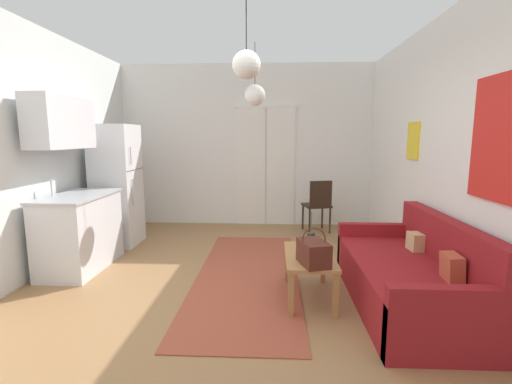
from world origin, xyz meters
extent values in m
cube|color=#996D44|center=(0.00, 0.00, -0.05)|extent=(5.08, 7.30, 0.10)
cube|color=white|center=(0.00, 3.40, 1.44)|extent=(4.68, 0.10, 2.89)
cube|color=white|center=(0.09, 3.34, 1.06)|extent=(0.51, 0.02, 2.12)
cube|color=white|center=(0.62, 3.34, 1.06)|extent=(0.51, 0.02, 2.12)
cube|color=white|center=(0.36, 3.33, 2.15)|extent=(1.13, 0.03, 0.06)
cube|color=white|center=(2.29, 0.00, 1.44)|extent=(0.10, 6.90, 2.89)
cube|color=red|center=(2.23, -0.33, 1.60)|extent=(0.02, 0.78, 0.99)
cube|color=yellow|center=(2.23, 1.42, 1.56)|extent=(0.02, 0.35, 0.46)
cube|color=green|center=(-2.23, 1.09, 1.78)|extent=(0.02, 0.32, 0.40)
cube|color=#9E4733|center=(0.19, 0.81, 0.01)|extent=(1.16, 3.16, 0.01)
cube|color=maroon|center=(1.74, 0.13, 0.22)|extent=(0.91, 1.93, 0.43)
cube|color=maroon|center=(2.12, 0.13, 0.43)|extent=(0.15, 1.93, 0.85)
cube|color=maroon|center=(1.74, -0.78, 0.29)|extent=(0.91, 0.11, 0.59)
cube|color=maroon|center=(1.74, 1.04, 0.29)|extent=(0.91, 0.11, 0.59)
cube|color=#B74C33|center=(1.97, -0.29, 0.54)|extent=(0.15, 0.23, 0.23)
cube|color=tan|center=(1.98, 0.52, 0.52)|extent=(0.14, 0.19, 0.19)
cube|color=#A87542|center=(0.85, 0.27, 0.43)|extent=(0.48, 0.88, 0.04)
cube|color=#A87542|center=(0.65, -0.13, 0.21)|extent=(0.05, 0.05, 0.42)
cube|color=#A87542|center=(1.05, -0.13, 0.21)|extent=(0.05, 0.05, 0.42)
cube|color=#A87542|center=(0.65, 0.67, 0.21)|extent=(0.05, 0.05, 0.42)
cube|color=#A87542|center=(1.05, 0.67, 0.21)|extent=(0.05, 0.05, 0.42)
cylinder|color=#2D2D33|center=(0.87, 0.36, 0.55)|extent=(0.08, 0.08, 0.20)
cylinder|color=#477F42|center=(0.87, 0.36, 0.76)|extent=(0.01, 0.01, 0.22)
cube|color=#512319|center=(0.86, -0.01, 0.56)|extent=(0.30, 0.39, 0.22)
torus|color=#512319|center=(0.86, -0.01, 0.69)|extent=(0.21, 0.01, 0.21)
cube|color=white|center=(-1.83, 1.99, 0.89)|extent=(0.57, 0.64, 1.79)
cube|color=#4C4C51|center=(-1.54, 1.99, 1.13)|extent=(0.01, 0.62, 0.01)
cylinder|color=#B7BABF|center=(-1.53, 1.82, 1.35)|extent=(0.02, 0.02, 0.25)
cylinder|color=#B7BABF|center=(-1.53, 1.82, 0.81)|extent=(0.02, 0.02, 0.39)
cube|color=silver|center=(-1.87, 0.97, 0.44)|extent=(0.58, 1.11, 0.89)
cube|color=#B7BABF|center=(-1.87, 0.97, 0.90)|extent=(0.61, 1.14, 0.03)
cube|color=#999BA0|center=(-1.87, 0.84, 0.86)|extent=(0.36, 0.40, 0.10)
cylinder|color=#B7BABF|center=(-2.10, 0.84, 1.02)|extent=(0.02, 0.02, 0.20)
cube|color=silver|center=(-2.00, 0.97, 1.77)|extent=(0.32, 1.00, 0.61)
cylinder|color=black|center=(1.36, 3.07, 0.22)|extent=(0.03, 0.03, 0.44)
cylinder|color=black|center=(1.01, 2.98, 0.22)|extent=(0.03, 0.03, 0.44)
cylinder|color=black|center=(1.45, 2.74, 0.22)|extent=(0.03, 0.03, 0.44)
cylinder|color=black|center=(1.10, 2.65, 0.22)|extent=(0.03, 0.03, 0.44)
cube|color=black|center=(1.23, 2.86, 0.45)|extent=(0.51, 0.49, 0.04)
cube|color=black|center=(1.27, 2.68, 0.68)|extent=(0.37, 0.12, 0.43)
cylinder|color=black|center=(0.28, -0.41, 2.57)|extent=(0.01, 0.01, 0.64)
sphere|color=white|center=(0.28, -0.41, 2.14)|extent=(0.21, 0.21, 0.21)
cylinder|color=black|center=(0.23, 1.94, 2.61)|extent=(0.01, 0.01, 0.56)
sphere|color=white|center=(0.23, 1.94, 2.18)|extent=(0.29, 0.29, 0.29)
camera|label=1|loc=(0.48, -3.19, 1.61)|focal=25.18mm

